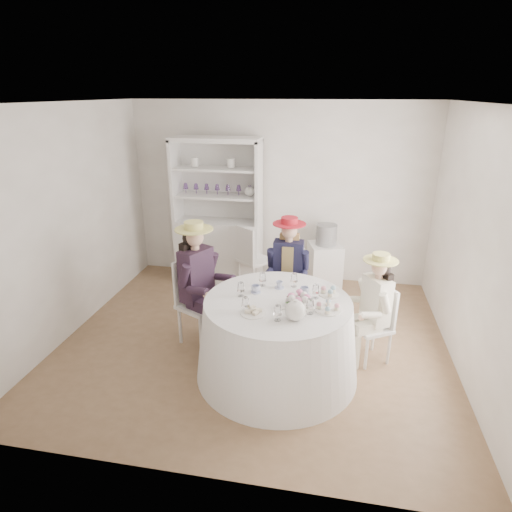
# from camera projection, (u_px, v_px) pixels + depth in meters

# --- Properties ---
(ground) EXTENTS (4.50, 4.50, 0.00)m
(ground) POSITION_uv_depth(u_px,v_px,m) (254.00, 340.00, 5.16)
(ground) COLOR brown
(ground) RESTS_ON ground
(ceiling) EXTENTS (4.50, 4.50, 0.00)m
(ceiling) POSITION_uv_depth(u_px,v_px,m) (254.00, 103.00, 4.18)
(ceiling) COLOR white
(ceiling) RESTS_ON wall_back
(wall_back) EXTENTS (4.50, 0.00, 4.50)m
(wall_back) POSITION_uv_depth(u_px,v_px,m) (279.00, 194.00, 6.50)
(wall_back) COLOR silver
(wall_back) RESTS_ON ground
(wall_front) EXTENTS (4.50, 0.00, 4.50)m
(wall_front) POSITION_uv_depth(u_px,v_px,m) (198.00, 326.00, 2.83)
(wall_front) COLOR silver
(wall_front) RESTS_ON ground
(wall_left) EXTENTS (0.00, 4.50, 4.50)m
(wall_left) POSITION_uv_depth(u_px,v_px,m) (68.00, 223.00, 5.05)
(wall_left) COLOR silver
(wall_left) RESTS_ON ground
(wall_right) EXTENTS (0.00, 4.50, 4.50)m
(wall_right) POSITION_uv_depth(u_px,v_px,m) (474.00, 246.00, 4.29)
(wall_right) COLOR silver
(wall_right) RESTS_ON ground
(tea_table) EXTENTS (1.68, 1.68, 0.85)m
(tea_table) POSITION_uv_depth(u_px,v_px,m) (277.00, 338.00, 4.41)
(tea_table) COLOR white
(tea_table) RESTS_ON ground
(hutch) EXTENTS (1.38, 0.70, 2.20)m
(hutch) POSITION_uv_depth(u_px,v_px,m) (219.00, 232.00, 6.57)
(hutch) COLOR silver
(hutch) RESTS_ON ground
(side_table) EXTENTS (0.56, 0.56, 0.70)m
(side_table) POSITION_uv_depth(u_px,v_px,m) (324.00, 266.00, 6.40)
(side_table) COLOR silver
(side_table) RESTS_ON ground
(hatbox) EXTENTS (0.37, 0.37, 0.30)m
(hatbox) POSITION_uv_depth(u_px,v_px,m) (326.00, 235.00, 6.22)
(hatbox) COLOR black
(hatbox) RESTS_ON side_table
(guest_left) EXTENTS (0.63, 0.57, 1.49)m
(guest_left) POSITION_uv_depth(u_px,v_px,m) (198.00, 277.00, 4.84)
(guest_left) COLOR silver
(guest_left) RESTS_ON ground
(guest_mid) EXTENTS (0.50, 0.53, 1.41)m
(guest_mid) POSITION_uv_depth(u_px,v_px,m) (288.00, 266.00, 5.26)
(guest_mid) COLOR silver
(guest_mid) RESTS_ON ground
(guest_right) EXTENTS (0.54, 0.50, 1.26)m
(guest_right) POSITION_uv_depth(u_px,v_px,m) (374.00, 302.00, 4.54)
(guest_right) COLOR silver
(guest_right) RESTS_ON ground
(spare_chair) EXTENTS (0.58, 0.58, 1.01)m
(spare_chair) POSITION_uv_depth(u_px,v_px,m) (251.00, 257.00, 6.26)
(spare_chair) COLOR silver
(spare_chair) RESTS_ON ground
(teacup_a) EXTENTS (0.12, 0.12, 0.07)m
(teacup_a) POSITION_uv_depth(u_px,v_px,m) (256.00, 289.00, 4.42)
(teacup_a) COLOR white
(teacup_a) RESTS_ON tea_table
(teacup_b) EXTENTS (0.09, 0.09, 0.07)m
(teacup_b) POSITION_uv_depth(u_px,v_px,m) (279.00, 285.00, 4.52)
(teacup_b) COLOR white
(teacup_b) RESTS_ON tea_table
(teacup_c) EXTENTS (0.11, 0.11, 0.08)m
(teacup_c) POSITION_uv_depth(u_px,v_px,m) (304.00, 291.00, 4.37)
(teacup_c) COLOR white
(teacup_c) RESTS_ON tea_table
(flower_bowl) EXTENTS (0.21, 0.21, 0.05)m
(flower_bowl) POSITION_uv_depth(u_px,v_px,m) (295.00, 304.00, 4.15)
(flower_bowl) COLOR white
(flower_bowl) RESTS_ON tea_table
(flower_arrangement) EXTENTS (0.19, 0.19, 0.07)m
(flower_arrangement) POSITION_uv_depth(u_px,v_px,m) (298.00, 297.00, 4.14)
(flower_arrangement) COLOR pink
(flower_arrangement) RESTS_ON tea_table
(table_teapot) EXTENTS (0.27, 0.19, 0.20)m
(table_teapot) POSITION_uv_depth(u_px,v_px,m) (296.00, 311.00, 3.89)
(table_teapot) COLOR white
(table_teapot) RESTS_ON tea_table
(sandwich_plate) EXTENTS (0.25, 0.25, 0.05)m
(sandwich_plate) POSITION_uv_depth(u_px,v_px,m) (253.00, 312.00, 4.01)
(sandwich_plate) COLOR white
(sandwich_plate) RESTS_ON tea_table
(cupcake_stand) EXTENTS (0.25, 0.25, 0.24)m
(cupcake_stand) POSITION_uv_depth(u_px,v_px,m) (328.00, 302.00, 4.04)
(cupcake_stand) COLOR white
(cupcake_stand) RESTS_ON tea_table
(stemware_set) EXTENTS (0.83, 0.83, 0.15)m
(stemware_set) POSITION_uv_depth(u_px,v_px,m) (278.00, 294.00, 4.23)
(stemware_set) COLOR white
(stemware_set) RESTS_ON tea_table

